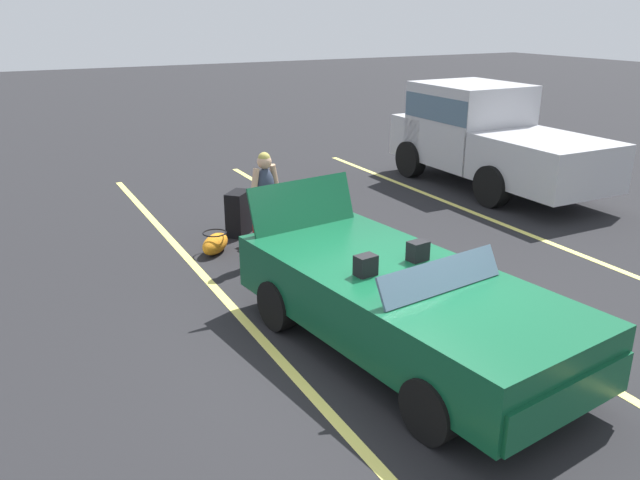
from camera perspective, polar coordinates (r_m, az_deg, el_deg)
The scene contains 10 objects.
ground_plane at distance 7.20m, azimuth 7.25°, elevation -9.89°, with size 80.00×80.00×0.00m, color black.
lot_line_near at distance 6.65m, azimuth -1.86°, elevation -12.46°, with size 18.00×0.12×0.01m, color #EAE066.
lot_line_mid at distance 8.04m, azimuth 15.83°, elevation -7.20°, with size 18.00×0.12×0.01m, color #EAE066.
convertible_car at distance 6.80m, azimuth 8.58°, elevation -6.20°, with size 4.32×2.26×1.53m.
suitcase_large_black at distance 10.72m, azimuth -7.30°, elevation 2.36°, with size 0.54×0.54×0.74m.
suitcase_medium_bright at distance 10.27m, azimuth -4.88°, elevation 1.35°, with size 0.44×0.31×0.95m.
suitcase_small_carryon at distance 10.07m, azimuth 0.01°, elevation 0.69°, with size 0.39×0.35×0.85m.
duffel_bag at distance 10.00m, azimuth -9.33°, elevation -0.30°, with size 0.66×0.66×0.34m.
traveler_person at distance 9.38m, azimuth -4.89°, elevation 3.50°, with size 0.31×0.60×1.65m.
parked_pickup_truck_near at distance 14.06m, azimuth 14.38°, elevation 9.17°, with size 5.00×2.09×2.10m.
Camera 1 is at (5.07, -3.69, 3.55)m, focal length 35.87 mm.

